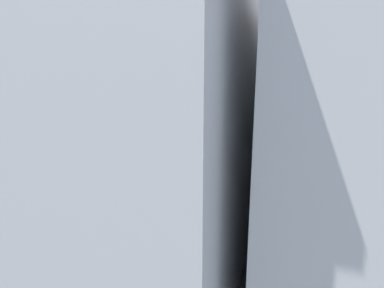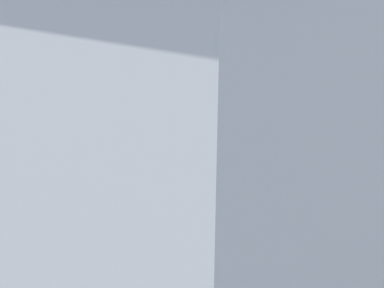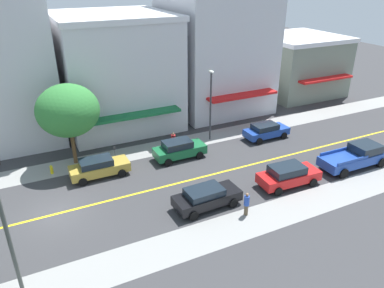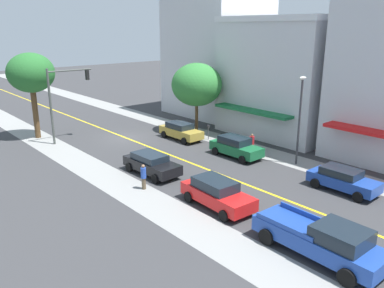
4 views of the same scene
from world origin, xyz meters
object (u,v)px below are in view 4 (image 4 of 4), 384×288
object	(u,v)px
traffic_light_mast	(63,93)
pedestrian_red_shirt	(252,143)
black_sedan_right_curb	(151,163)
gold_sedan_left_curb	(181,131)
blue_sedan_left_curb	(343,179)
small_dog	(260,152)
street_tree_right_corner	(197,85)
parking_meter	(208,130)
red_sedan_right_curb	(217,193)
fire_hydrant	(176,125)
street_lamp	(300,111)
green_sedan_left_curb	(236,147)
blue_pickup_truck	(322,239)
pedestrian_blue_shirt	(144,176)
street_tree_left_near	(31,73)

from	to	relation	value
traffic_light_mast	pedestrian_red_shirt	distance (m)	16.98
black_sedan_right_curb	gold_sedan_left_curb	bearing A→B (deg)	125.79
black_sedan_right_curb	pedestrian_red_shirt	distance (m)	9.12
blue_sedan_left_curb	small_dog	bearing A→B (deg)	170.07
street_tree_right_corner	traffic_light_mast	bearing A→B (deg)	-23.00
parking_meter	small_dog	bearing A→B (deg)	86.78
red_sedan_right_curb	gold_sedan_left_curb	size ratio (longest dim) A/B	1.06
fire_hydrant	street_lamp	distance (m)	14.79
green_sedan_left_curb	blue_pickup_truck	world-z (taller)	blue_pickup_truck
pedestrian_blue_shirt	black_sedan_right_curb	bearing A→B (deg)	-126.65
fire_hydrant	parking_meter	distance (m)	5.09
street_tree_left_near	blue_pickup_truck	distance (m)	28.93
street_tree_left_near	pedestrian_blue_shirt	xyz separation A→B (m)	(-0.63, 16.71, -5.11)
street_tree_right_corner	gold_sedan_left_curb	distance (m)	5.08
red_sedan_right_curb	fire_hydrant	bearing A→B (deg)	151.59
gold_sedan_left_curb	blue_sedan_left_curb	distance (m)	15.92
street_lamp	blue_sedan_left_curb	world-z (taller)	street_lamp
fire_hydrant	small_dog	xyz separation A→B (m)	(0.58, 11.51, 0.07)
gold_sedan_left_curb	small_dog	bearing A→B (deg)	10.25
blue_pickup_truck	red_sedan_right_curb	bearing A→B (deg)	179.99
street_lamp	street_tree_left_near	bearing A→B (deg)	-59.13
parking_meter	blue_sedan_left_curb	distance (m)	14.26
pedestrian_red_shirt	pedestrian_blue_shirt	bearing A→B (deg)	2.30
street_tree_right_corner	red_sedan_right_curb	size ratio (longest dim) A/B	1.41
pedestrian_blue_shirt	blue_pickup_truck	bearing A→B (deg)	106.94
blue_pickup_truck	small_dog	size ratio (longest dim) A/B	7.14
gold_sedan_left_curb	blue_pickup_truck	world-z (taller)	blue_pickup_truck
blue_sedan_left_curb	pedestrian_red_shirt	bearing A→B (deg)	169.50
fire_hydrant	street_lamp	bearing A→B (deg)	90.98
parking_meter	pedestrian_red_shirt	size ratio (longest dim) A/B	0.83
blue_sedan_left_curb	green_sedan_left_curb	xyz separation A→B (m)	(0.12, -9.08, 0.07)
blue_sedan_left_curb	small_dog	xyz separation A→B (m)	(-1.29, -7.71, -0.35)
fire_hydrant	blue_pickup_truck	xyz separation A→B (m)	(9.61, 22.45, 0.55)
parking_meter	small_dog	distance (m)	6.48
fire_hydrant	blue_sedan_left_curb	distance (m)	19.31
pedestrian_blue_shirt	pedestrian_red_shirt	world-z (taller)	pedestrian_blue_shirt
fire_hydrant	blue_pickup_truck	size ratio (longest dim) A/B	0.12
street_tree_left_near	blue_sedan_left_curb	distance (m)	27.57
street_tree_left_near	parking_meter	xyz separation A→B (m)	(-11.65, 11.00, -5.08)
pedestrian_red_shirt	small_dog	world-z (taller)	pedestrian_red_shirt
black_sedan_right_curb	pedestrian_blue_shirt	bearing A→B (deg)	-47.51
red_sedan_right_curb	blue_sedan_left_curb	distance (m)	8.40
red_sedan_right_curb	blue_pickup_truck	distance (m)	6.82
parking_meter	traffic_light_mast	size ratio (longest dim) A/B	0.21
red_sedan_right_curb	pedestrian_red_shirt	distance (m)	10.60
black_sedan_right_curb	pedestrian_red_shirt	xyz separation A→B (m)	(-9.00, 1.47, 0.08)
traffic_light_mast	green_sedan_left_curb	world-z (taller)	traffic_light_mast
parking_meter	pedestrian_blue_shirt	distance (m)	12.42
fire_hydrant	blue_sedan_left_curb	size ratio (longest dim) A/B	0.17
street_tree_right_corner	small_dog	xyz separation A→B (m)	(1.60, 9.49, -4.20)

